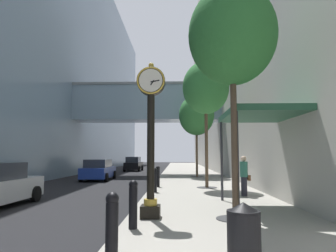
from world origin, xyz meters
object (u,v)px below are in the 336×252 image
at_px(bollard_second, 133,203).
at_px(trash_bin, 244,236).
at_px(pedestrian_walking, 244,175).
at_px(street_tree_near, 232,36).
at_px(street_tree_mid_near, 206,88).
at_px(bollard_fourth, 150,184).
at_px(street_tree_mid_far, 196,115).
at_px(bollard_nearest, 112,227).
at_px(car_blue_mid, 99,170).
at_px(bollard_sixth, 158,176).
at_px(bollard_fifth, 155,179).
at_px(car_black_near, 134,164).
at_px(street_clock, 151,131).

xyz_separation_m(bollard_second, trash_bin, (2.11, -2.72, -0.07)).
bearing_deg(pedestrian_walking, street_tree_near, -104.86).
relative_size(street_tree_mid_near, trash_bin, 6.73).
bearing_deg(bollard_fourth, trash_bin, -74.67).
relative_size(street_tree_mid_far, trash_bin, 6.43).
bearing_deg(street_tree_mid_far, bollard_fourth, -101.90).
distance_m(bollard_nearest, car_blue_mid, 19.22).
distance_m(bollard_second, bollard_sixth, 9.96).
height_order(bollard_nearest, street_tree_mid_far, street_tree_mid_far).
xyz_separation_m(bollard_fifth, bollard_sixth, (0.00, 2.49, 0.00)).
bearing_deg(bollard_second, car_blue_mid, 107.04).
bearing_deg(bollard_second, pedestrian_walking, 56.70).
relative_size(bollard_second, pedestrian_walking, 0.67).
relative_size(bollard_fourth, bollard_sixth, 1.00).
distance_m(bollard_nearest, street_tree_mid_far, 21.00).
relative_size(bollard_fifth, car_blue_mid, 0.26).
bearing_deg(trash_bin, bollard_fifth, 101.70).
height_order(bollard_fourth, street_tree_mid_near, street_tree_mid_near).
bearing_deg(pedestrian_walking, car_black_near, 109.09).
height_order(bollard_fifth, car_black_near, car_black_near).
bearing_deg(car_blue_mid, pedestrian_walking, -48.08).
bearing_deg(bollard_sixth, car_blue_mid, 128.84).
height_order(bollard_fourth, trash_bin, bollard_fourth).
bearing_deg(pedestrian_walking, street_clock, -127.68).
bearing_deg(street_tree_mid_far, street_clock, -98.26).
relative_size(car_black_near, car_blue_mid, 0.92).
height_order(street_clock, street_tree_mid_near, street_tree_mid_near).
distance_m(bollard_sixth, car_black_near, 20.17).
height_order(street_clock, bollard_second, street_clock).
height_order(bollard_sixth, car_black_near, car_black_near).
xyz_separation_m(bollard_nearest, pedestrian_walking, (4.02, 8.61, 0.31)).
relative_size(street_clock, bollard_sixth, 3.87).
bearing_deg(bollard_sixth, street_tree_near, -72.80).
bearing_deg(bollard_sixth, bollard_second, -90.00).
height_order(street_clock, bollard_sixth, street_clock).
height_order(bollard_second, street_tree_mid_near, street_tree_mid_near).
xyz_separation_m(street_clock, bollard_sixth, (-0.31, 8.64, -1.88)).
height_order(trash_bin, car_blue_mid, car_blue_mid).
xyz_separation_m(trash_bin, car_blue_mid, (-7.04, 18.80, 0.10)).
relative_size(street_tree_mid_far, car_black_near, 1.64).
bearing_deg(bollard_fifth, bollard_sixth, 90.00).
xyz_separation_m(bollard_sixth, street_tree_mid_near, (2.71, -0.44, 4.93)).
bearing_deg(bollard_fourth, street_tree_mid_near, 59.15).
xyz_separation_m(bollard_second, bollard_sixth, (0.00, 9.96, 0.00)).
height_order(street_tree_mid_far, car_black_near, street_tree_mid_far).
distance_m(street_tree_mid_far, car_black_near, 14.37).
bearing_deg(pedestrian_walking, car_blue_mid, 131.92).
xyz_separation_m(bollard_sixth, car_black_near, (-4.14, 19.74, 0.07)).
distance_m(bollard_nearest, bollard_fourth, 7.47).
distance_m(bollard_second, bollard_fourth, 4.98).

